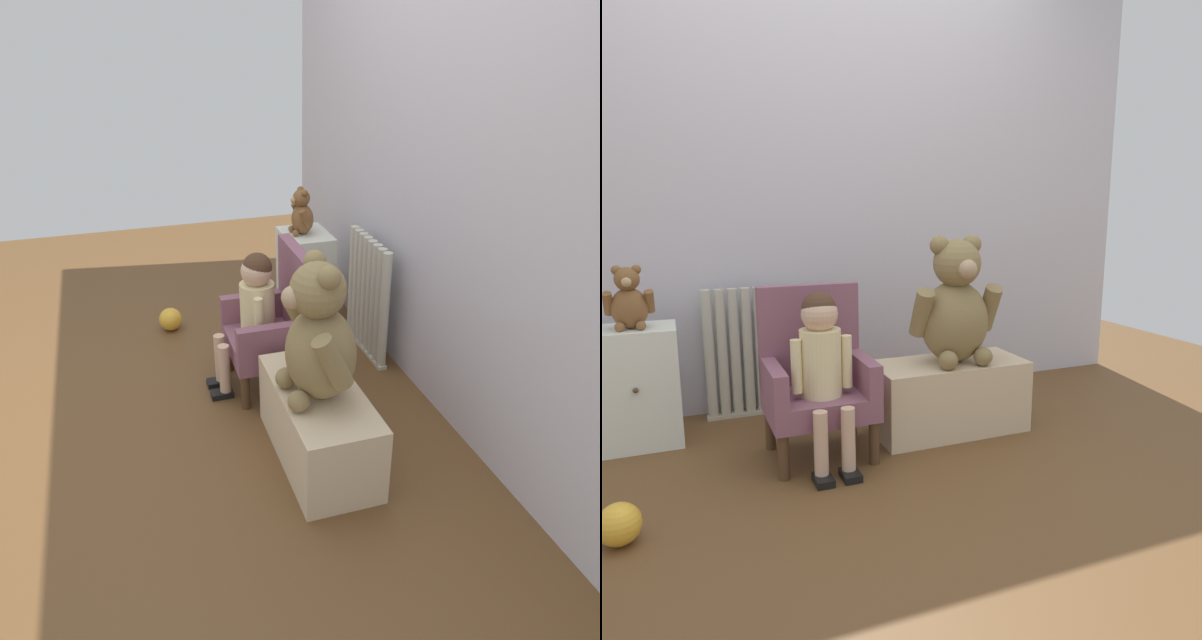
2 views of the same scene
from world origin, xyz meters
TOP-DOWN VIEW (x-y plane):
  - ground_plane at (0.00, 0.00)m, footprint 6.00×6.00m
  - back_wall at (0.00, 1.13)m, footprint 3.80×0.05m
  - radiator at (-0.40, 1.01)m, footprint 0.50×0.05m
  - small_dresser at (-0.94, 0.82)m, footprint 0.36×0.30m
  - child_armchair at (-0.22, 0.43)m, footprint 0.44×0.38m
  - child_figure at (-0.22, 0.32)m, footprint 0.25×0.35m
  - low_bench at (0.42, 0.44)m, footprint 0.71×0.34m
  - large_teddy_bear at (0.44, 0.43)m, footprint 0.43×0.30m
  - small_teddy_bear at (-0.94, 0.80)m, footprint 0.20×0.14m
  - toy_ball at (-0.98, -0.02)m, footprint 0.14×0.14m

SIDE VIEW (x-z plane):
  - ground_plane at x=0.00m, z-range 0.00..0.00m
  - toy_ball at x=-0.98m, z-range 0.00..0.14m
  - low_bench at x=0.42m, z-range 0.00..0.34m
  - small_dresser at x=-0.94m, z-range 0.00..0.54m
  - radiator at x=-0.40m, z-range 0.00..0.66m
  - child_armchair at x=-0.22m, z-range -0.02..0.70m
  - child_figure at x=-0.22m, z-range 0.11..0.83m
  - large_teddy_bear at x=0.44m, z-range 0.30..0.89m
  - small_teddy_bear at x=-0.94m, z-range 0.52..0.80m
  - back_wall at x=0.00m, z-range 0.00..2.40m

